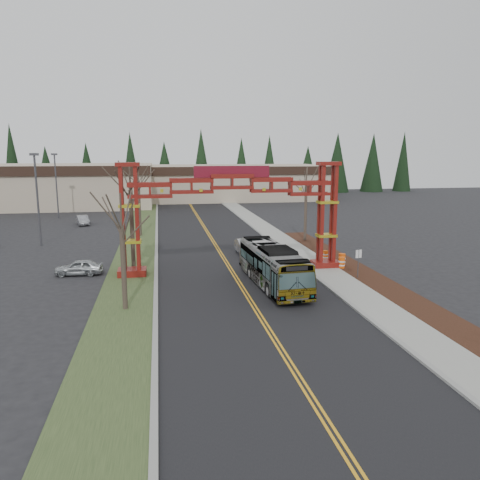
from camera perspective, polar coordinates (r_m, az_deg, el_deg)
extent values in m
plane|color=black|center=(21.85, 6.63, -15.60)|extent=(200.00, 200.00, 0.00)
cube|color=black|center=(45.17, -2.34, -1.69)|extent=(12.00, 110.00, 0.02)
cube|color=orange|center=(45.15, -2.49, -1.68)|extent=(0.12, 100.00, 0.01)
cube|color=orange|center=(45.18, -2.18, -1.67)|extent=(0.12, 100.00, 0.01)
cube|color=gray|center=(46.34, 5.23, -1.33)|extent=(0.30, 110.00, 0.15)
cube|color=gray|center=(46.73, 6.94, -1.26)|extent=(2.60, 110.00, 0.14)
cube|color=black|center=(34.23, 18.45, -6.17)|extent=(2.60, 50.00, 0.12)
cube|color=#314321|center=(44.86, -12.53, -1.99)|extent=(4.00, 110.00, 0.08)
cube|color=gray|center=(44.79, -10.16, -1.87)|extent=(0.30, 110.00, 0.15)
cube|color=maroon|center=(38.00, -13.00, -3.87)|extent=(2.20, 1.60, 0.60)
cube|color=maroon|center=(36.87, -14.16, 2.45)|extent=(0.28, 0.28, 8.00)
cube|color=maroon|center=(36.80, -12.45, 2.51)|extent=(0.28, 0.28, 8.00)
cube|color=maroon|center=(37.56, -14.08, 2.60)|extent=(0.28, 0.28, 8.00)
cube|color=maroon|center=(37.49, -12.40, 2.66)|extent=(0.28, 0.28, 8.00)
cube|color=gold|center=(37.46, -13.16, -0.17)|extent=(1.60, 1.10, 0.22)
cube|color=gold|center=(37.05, -13.34, 4.09)|extent=(1.60, 1.10, 0.22)
cube|color=maroon|center=(36.85, -13.55, 8.96)|extent=(1.80, 1.20, 0.30)
cube|color=maroon|center=(40.33, 10.35, -2.93)|extent=(2.20, 1.60, 0.60)
cube|color=maroon|center=(39.04, 9.98, 3.06)|extent=(0.28, 0.28, 8.00)
cube|color=maroon|center=(39.43, 11.48, 3.08)|extent=(0.28, 0.28, 8.00)
cube|color=maroon|center=(39.70, 9.64, 3.19)|extent=(0.28, 0.28, 8.00)
cube|color=maroon|center=(40.08, 11.12, 3.21)|extent=(0.28, 0.28, 8.00)
cube|color=gold|center=(39.83, 10.47, 0.56)|extent=(1.60, 1.10, 0.22)
cube|color=gold|center=(39.44, 10.61, 4.57)|extent=(1.60, 1.10, 0.22)
cube|color=maroon|center=(39.25, 10.77, 9.15)|extent=(1.80, 1.20, 0.30)
cube|color=maroon|center=(37.27, -1.00, 7.34)|extent=(16.00, 0.90, 1.00)
cube|color=maroon|center=(37.33, -1.00, 5.96)|extent=(16.00, 0.90, 0.60)
cube|color=maroon|center=(37.23, -1.00, 8.34)|extent=(6.00, 0.25, 0.90)
cube|color=#B7A88C|center=(94.14, -24.90, 6.05)|extent=(46.00, 22.00, 7.50)
cube|color=black|center=(83.33, -27.01, 7.45)|extent=(46.00, 0.40, 1.60)
cube|color=#B7A88C|center=(100.19, -0.79, 7.10)|extent=(38.00, 20.00, 7.00)
cube|color=black|center=(90.11, 0.22, 8.43)|extent=(38.00, 0.40, 1.60)
cone|color=black|center=(115.42, -26.34, 7.97)|extent=(5.60, 5.60, 13.00)
cylinder|color=#382D26|center=(115.71, -26.11, 5.15)|extent=(0.80, 0.80, 1.60)
cone|color=black|center=(113.33, -22.18, 8.25)|extent=(5.60, 5.60, 13.00)
cylinder|color=#382D26|center=(113.63, -21.98, 5.38)|extent=(0.80, 0.80, 1.60)
cone|color=black|center=(111.86, -17.88, 8.50)|extent=(5.60, 5.60, 13.00)
cylinder|color=#382D26|center=(112.16, -17.72, 5.59)|extent=(0.80, 0.80, 1.60)
cone|color=black|center=(111.02, -13.49, 8.70)|extent=(5.60, 5.60, 13.00)
cylinder|color=#382D26|center=(111.32, -13.36, 5.77)|extent=(0.80, 0.80, 1.60)
cone|color=black|center=(110.82, -9.05, 8.86)|extent=(5.60, 5.60, 13.00)
cylinder|color=#382D26|center=(111.13, -8.96, 5.92)|extent=(0.80, 0.80, 1.60)
cone|color=black|center=(111.28, -4.61, 8.96)|extent=(5.60, 5.60, 13.00)
cylinder|color=#382D26|center=(111.58, -4.57, 6.03)|extent=(0.80, 0.80, 1.60)
cone|color=black|center=(112.38, -0.24, 9.01)|extent=(5.60, 5.60, 13.00)
cylinder|color=#382D26|center=(112.68, -0.24, 6.11)|extent=(0.80, 0.80, 1.60)
cone|color=black|center=(114.10, 4.02, 9.01)|extent=(5.60, 5.60, 13.00)
cylinder|color=#382D26|center=(114.40, 3.99, 6.15)|extent=(0.80, 0.80, 1.60)
cone|color=black|center=(116.42, 8.14, 8.96)|extent=(5.60, 5.60, 13.00)
cylinder|color=#382D26|center=(116.71, 8.07, 6.16)|extent=(0.80, 0.80, 1.60)
cone|color=black|center=(119.30, 12.07, 8.87)|extent=(5.60, 5.60, 13.00)
cylinder|color=#382D26|center=(119.59, 11.97, 6.14)|extent=(0.80, 0.80, 1.60)
cone|color=black|center=(122.71, 15.81, 8.75)|extent=(5.60, 5.60, 13.00)
cylinder|color=#382D26|center=(122.98, 15.67, 6.10)|extent=(0.80, 0.80, 1.60)
cone|color=black|center=(126.59, 19.32, 8.60)|extent=(5.60, 5.60, 13.00)
cylinder|color=#382D26|center=(126.86, 19.16, 6.03)|extent=(0.80, 0.80, 1.60)
imported|color=#B9BDC2|center=(34.31, 4.00, -3.12)|extent=(3.14, 10.85, 2.99)
imported|color=#A5A8AD|center=(44.61, 0.74, -0.89)|extent=(1.67, 4.48, 1.46)
imported|color=#A8ADB0|center=(39.44, -19.05, -3.16)|extent=(3.79, 1.71, 1.26)
imported|color=gray|center=(66.75, -18.64, 2.31)|extent=(2.36, 4.10, 1.28)
cylinder|color=#382D26|center=(29.54, -14.00, -3.49)|extent=(0.32, 0.32, 5.18)
cylinder|color=#382D26|center=(28.90, -14.32, 3.41)|extent=(0.12, 0.12, 2.17)
cylinder|color=#382D26|center=(39.56, -13.01, 1.17)|extent=(0.34, 0.34, 6.64)
cylinder|color=#382D26|center=(39.11, -13.28, 7.52)|extent=(0.13, 0.13, 2.35)
cylinder|color=#382D26|center=(55.53, -12.14, 3.69)|extent=(0.31, 0.31, 6.32)
cylinder|color=#382D26|center=(55.20, -12.31, 7.95)|extent=(0.12, 0.12, 2.14)
cylinder|color=#382D26|center=(51.63, 7.99, 3.13)|extent=(0.31, 0.31, 6.00)
cylinder|color=#382D26|center=(51.27, 8.10, 7.54)|extent=(0.12, 0.12, 2.15)
cylinder|color=#3F3F44|center=(52.70, -23.43, 4.35)|extent=(0.21, 0.21, 9.35)
cube|color=#3F3F44|center=(52.47, -23.82, 9.54)|extent=(0.83, 0.42, 0.26)
cylinder|color=#3F3F44|center=(74.47, -21.46, 6.04)|extent=(0.21, 0.21, 9.30)
cube|color=#3F3F44|center=(74.31, -21.71, 9.69)|extent=(0.83, 0.41, 0.26)
cylinder|color=#3F3F44|center=(37.14, 14.21, -2.91)|extent=(0.06, 0.06, 2.30)
cube|color=white|center=(36.95, 14.27, -1.65)|extent=(0.52, 0.14, 0.63)
cylinder|color=#FA5A0D|center=(40.07, 12.27, -2.78)|extent=(0.54, 0.54, 1.03)
cylinder|color=white|center=(40.04, 12.28, -2.56)|extent=(0.56, 0.56, 0.12)
cylinder|color=white|center=(40.11, 12.26, -2.99)|extent=(0.56, 0.56, 0.12)
cylinder|color=#FA5A0D|center=(41.03, 12.31, -2.41)|extent=(0.58, 0.58, 1.11)
cylinder|color=white|center=(40.99, 12.32, -2.18)|extent=(0.60, 0.60, 0.13)
cylinder|color=white|center=(41.06, 12.30, -2.64)|extent=(0.60, 0.60, 0.13)
cylinder|color=#FA5A0D|center=(42.94, 10.37, -1.89)|extent=(0.48, 0.48, 0.91)
cylinder|color=white|center=(42.91, 10.37, -1.71)|extent=(0.49, 0.49, 0.11)
cylinder|color=white|center=(42.97, 10.36, -2.07)|extent=(0.49, 0.49, 0.11)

